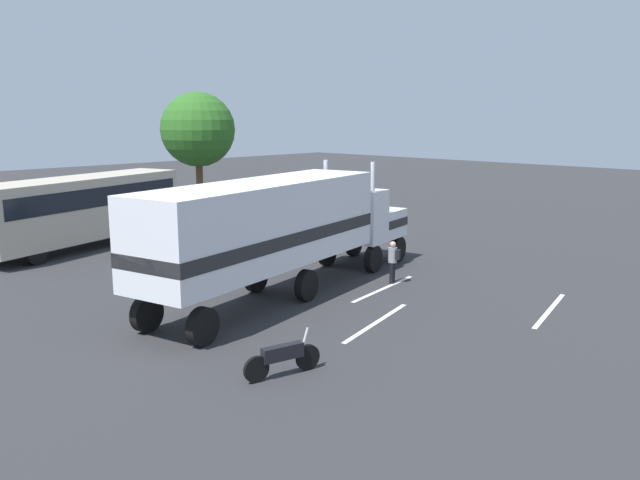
% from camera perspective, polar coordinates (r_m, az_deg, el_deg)
% --- Properties ---
extents(ground_plane, '(120.00, 120.00, 0.00)m').
position_cam_1_polar(ground_plane, '(28.04, 2.76, -2.14)').
color(ground_plane, '#2D2D30').
extents(lane_stripe_near, '(4.37, 0.88, 0.01)m').
position_cam_1_polar(lane_stripe_near, '(24.24, 5.60, -4.26)').
color(lane_stripe_near, silver).
rests_on(lane_stripe_near, ground_plane).
extents(lane_stripe_mid, '(4.31, 1.21, 0.01)m').
position_cam_1_polar(lane_stripe_mid, '(20.38, 4.99, -7.20)').
color(lane_stripe_mid, silver).
rests_on(lane_stripe_mid, ground_plane).
extents(lane_stripe_far, '(4.32, 1.16, 0.01)m').
position_cam_1_polar(lane_stripe_far, '(22.81, 19.48, -5.82)').
color(lane_stripe_far, silver).
rests_on(lane_stripe_far, ground_plane).
extents(semi_truck, '(14.37, 5.44, 4.50)m').
position_cam_1_polar(semi_truck, '(22.76, -3.38, 1.28)').
color(semi_truck, white).
rests_on(semi_truck, ground_plane).
extents(person_bystander, '(0.41, 0.48, 1.63)m').
position_cam_1_polar(person_bystander, '(24.83, 6.42, -1.79)').
color(person_bystander, black).
rests_on(person_bystander, ground_plane).
extents(parked_bus, '(11.27, 5.58, 3.40)m').
position_cam_1_polar(parked_bus, '(33.30, -20.15, 2.90)').
color(parked_bus, '#BFB29E').
rests_on(parked_bus, ground_plane).
extents(motorcycle, '(2.08, 0.58, 1.12)m').
position_cam_1_polar(motorcycle, '(16.23, -3.26, -10.22)').
color(motorcycle, black).
rests_on(motorcycle, ground_plane).
extents(tree_left, '(4.66, 4.66, 7.75)m').
position_cam_1_polar(tree_left, '(42.04, -10.65, 9.47)').
color(tree_left, brown).
rests_on(tree_left, ground_plane).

